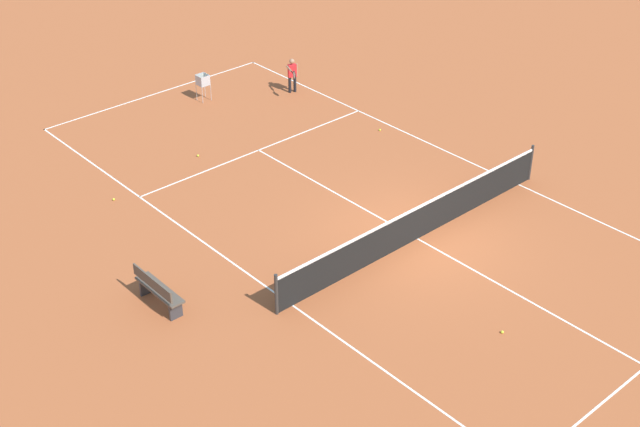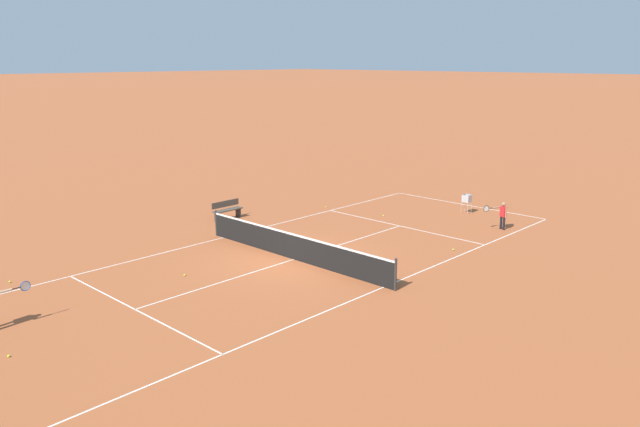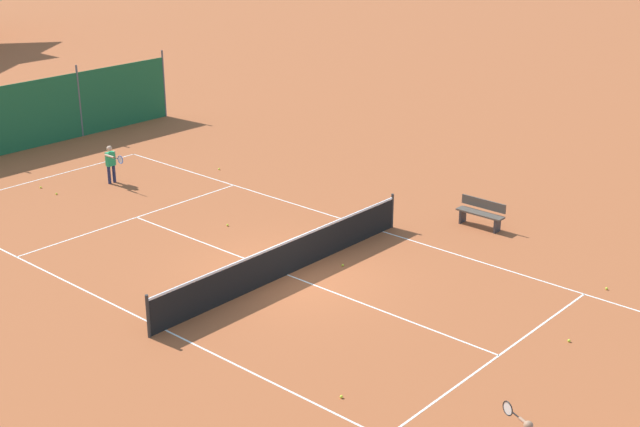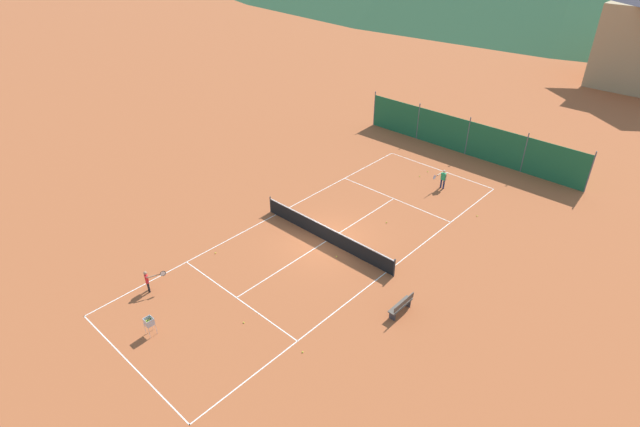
{
  "view_description": "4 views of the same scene",
  "coord_description": "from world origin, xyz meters",
  "px_view_note": "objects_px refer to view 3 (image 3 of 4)",
  "views": [
    {
      "loc": [
        14.24,
        12.3,
        12.27
      ],
      "look_at": [
        1.86,
        -1.58,
        0.78
      ],
      "focal_mm": 50.0,
      "sensor_mm": 36.0,
      "label": 1
    },
    {
      "loc": [
        -15.48,
        14.88,
        7.05
      ],
      "look_at": [
        -0.07,
        -1.3,
        1.49
      ],
      "focal_mm": 35.0,
      "sensor_mm": 36.0,
      "label": 2
    },
    {
      "loc": [
        -15.43,
        -14.82,
        9.78
      ],
      "look_at": [
        1.18,
        -0.11,
        1.42
      ],
      "focal_mm": 50.0,
      "sensor_mm": 36.0,
      "label": 3
    },
    {
      "loc": [
        15.16,
        -16.96,
        15.91
      ],
      "look_at": [
        -1.57,
        1.18,
        0.6
      ],
      "focal_mm": 28.0,
      "sensor_mm": 36.0,
      "label": 4
    }
  ],
  "objects_px": {
    "tennis_ball_far_corner": "(607,289)",
    "tennis_ball_alley_left": "(56,194)",
    "player_near_service": "(111,162)",
    "courtside_bench": "(481,213)",
    "tennis_ball_by_net_left": "(41,187)",
    "tennis_ball_alley_right": "(219,169)",
    "tennis_ball_mid_court": "(341,397)",
    "tennis_ball_near_corner": "(228,225)",
    "tennis_ball_service_box": "(569,341)",
    "tennis_ball_by_net_right": "(343,265)",
    "tennis_net": "(287,257)"
  },
  "relations": [
    {
      "from": "tennis_ball_far_corner",
      "to": "courtside_bench",
      "type": "bearing_deg",
      "value": 71.07
    },
    {
      "from": "player_near_service",
      "to": "tennis_ball_service_box",
      "type": "relative_size",
      "value": 20.0
    },
    {
      "from": "player_near_service",
      "to": "courtside_bench",
      "type": "distance_m",
      "value": 12.59
    },
    {
      "from": "player_near_service",
      "to": "tennis_ball_far_corner",
      "type": "bearing_deg",
      "value": -78.9
    },
    {
      "from": "player_near_service",
      "to": "tennis_net",
      "type": "bearing_deg",
      "value": -98.85
    },
    {
      "from": "tennis_ball_by_net_right",
      "to": "tennis_ball_far_corner",
      "type": "bearing_deg",
      "value": -60.88
    },
    {
      "from": "tennis_net",
      "to": "tennis_ball_alley_left",
      "type": "distance_m",
      "value": 10.1
    },
    {
      "from": "tennis_net",
      "to": "tennis_ball_by_net_right",
      "type": "height_order",
      "value": "tennis_net"
    },
    {
      "from": "tennis_ball_alley_right",
      "to": "tennis_ball_alley_left",
      "type": "height_order",
      "value": "same"
    },
    {
      "from": "tennis_ball_by_net_right",
      "to": "tennis_ball_mid_court",
      "type": "bearing_deg",
      "value": -140.08
    },
    {
      "from": "player_near_service",
      "to": "courtside_bench",
      "type": "xyz_separation_m",
      "value": [
        4.84,
        -11.62,
        -0.32
      ]
    },
    {
      "from": "tennis_ball_by_net_right",
      "to": "tennis_ball_alley_left",
      "type": "height_order",
      "value": "same"
    },
    {
      "from": "tennis_ball_far_corner",
      "to": "tennis_ball_near_corner",
      "type": "height_order",
      "value": "same"
    },
    {
      "from": "tennis_ball_alley_left",
      "to": "tennis_ball_service_box",
      "type": "height_order",
      "value": "same"
    },
    {
      "from": "tennis_ball_far_corner",
      "to": "player_near_service",
      "type": "bearing_deg",
      "value": 101.1
    },
    {
      "from": "tennis_ball_alley_left",
      "to": "tennis_ball_near_corner",
      "type": "xyz_separation_m",
      "value": [
        1.81,
        -6.32,
        0.0
      ]
    },
    {
      "from": "tennis_ball_by_net_left",
      "to": "tennis_ball_mid_court",
      "type": "height_order",
      "value": "same"
    },
    {
      "from": "tennis_ball_alley_left",
      "to": "tennis_ball_near_corner",
      "type": "relative_size",
      "value": 1.0
    },
    {
      "from": "player_near_service",
      "to": "courtside_bench",
      "type": "bearing_deg",
      "value": -67.38
    },
    {
      "from": "player_near_service",
      "to": "tennis_ball_far_corner",
      "type": "relative_size",
      "value": 20.0
    },
    {
      "from": "player_near_service",
      "to": "tennis_ball_far_corner",
      "type": "distance_m",
      "value": 16.7
    },
    {
      "from": "tennis_net",
      "to": "tennis_ball_near_corner",
      "type": "relative_size",
      "value": 139.09
    },
    {
      "from": "tennis_ball_far_corner",
      "to": "tennis_ball_alley_left",
      "type": "distance_m",
      "value": 17.56
    },
    {
      "from": "tennis_ball_alley_left",
      "to": "tennis_ball_by_net_right",
      "type": "bearing_deg",
      "value": -80.36
    },
    {
      "from": "tennis_ball_far_corner",
      "to": "tennis_ball_service_box",
      "type": "relative_size",
      "value": 1.0
    },
    {
      "from": "tennis_ball_mid_court",
      "to": "tennis_ball_service_box",
      "type": "xyz_separation_m",
      "value": [
        5.17,
        -2.35,
        0.0
      ]
    },
    {
      "from": "tennis_ball_by_net_left",
      "to": "tennis_ball_far_corner",
      "type": "distance_m",
      "value": 18.48
    },
    {
      "from": "tennis_ball_mid_court",
      "to": "courtside_bench",
      "type": "height_order",
      "value": "courtside_bench"
    },
    {
      "from": "tennis_ball_alley_right",
      "to": "tennis_ball_mid_court",
      "type": "relative_size",
      "value": 1.0
    },
    {
      "from": "tennis_ball_by_net_right",
      "to": "tennis_ball_alley_left",
      "type": "xyz_separation_m",
      "value": [
        -1.84,
        10.82,
        0.0
      ]
    },
    {
      "from": "tennis_ball_by_net_left",
      "to": "tennis_ball_alley_left",
      "type": "relative_size",
      "value": 1.0
    },
    {
      "from": "tennis_ball_by_net_left",
      "to": "tennis_ball_service_box",
      "type": "relative_size",
      "value": 1.0
    },
    {
      "from": "player_near_service",
      "to": "tennis_ball_alley_right",
      "type": "xyz_separation_m",
      "value": [
        3.42,
        -1.63,
        -0.74
      ]
    },
    {
      "from": "tennis_ball_by_net_left",
      "to": "tennis_ball_alley_left",
      "type": "xyz_separation_m",
      "value": [
        -0.02,
        -0.97,
        0.0
      ]
    },
    {
      "from": "tennis_ball_near_corner",
      "to": "tennis_ball_service_box",
      "type": "distance_m",
      "value": 11.02
    },
    {
      "from": "tennis_ball_mid_court",
      "to": "tennis_ball_near_corner",
      "type": "height_order",
      "value": "same"
    },
    {
      "from": "courtside_bench",
      "to": "tennis_ball_near_corner",
      "type": "bearing_deg",
      "value": 131.1
    },
    {
      "from": "tennis_ball_mid_court",
      "to": "tennis_ball_near_corner",
      "type": "bearing_deg",
      "value": 60.27
    },
    {
      "from": "tennis_ball_alley_right",
      "to": "tennis_ball_service_box",
      "type": "relative_size",
      "value": 1.0
    },
    {
      "from": "tennis_ball_by_net_right",
      "to": "tennis_ball_mid_court",
      "type": "height_order",
      "value": "same"
    },
    {
      "from": "tennis_ball_by_net_right",
      "to": "tennis_ball_near_corner",
      "type": "relative_size",
      "value": 1.0
    },
    {
      "from": "tennis_ball_by_net_left",
      "to": "tennis_ball_near_corner",
      "type": "height_order",
      "value": "same"
    },
    {
      "from": "player_near_service",
      "to": "tennis_ball_by_net_left",
      "type": "height_order",
      "value": "player_near_service"
    },
    {
      "from": "tennis_ball_alley_right",
      "to": "tennis_ball_far_corner",
      "type": "bearing_deg",
      "value": -90.82
    },
    {
      "from": "tennis_net",
      "to": "tennis_ball_far_corner",
      "type": "bearing_deg",
      "value": -54.91
    },
    {
      "from": "tennis_ball_alley_right",
      "to": "tennis_ball_near_corner",
      "type": "height_order",
      "value": "same"
    },
    {
      "from": "tennis_ball_alley_right",
      "to": "tennis_ball_alley_left",
      "type": "xyz_separation_m",
      "value": [
        -5.37,
        2.04,
        0.0
      ]
    },
    {
      "from": "tennis_ball_alley_left",
      "to": "tennis_ball_mid_court",
      "type": "relative_size",
      "value": 1.0
    },
    {
      "from": "tennis_ball_service_box",
      "to": "tennis_ball_near_corner",
      "type": "bearing_deg",
      "value": 91.12
    },
    {
      "from": "tennis_ball_by_net_left",
      "to": "tennis_ball_alley_right",
      "type": "bearing_deg",
      "value": -29.35
    }
  ]
}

